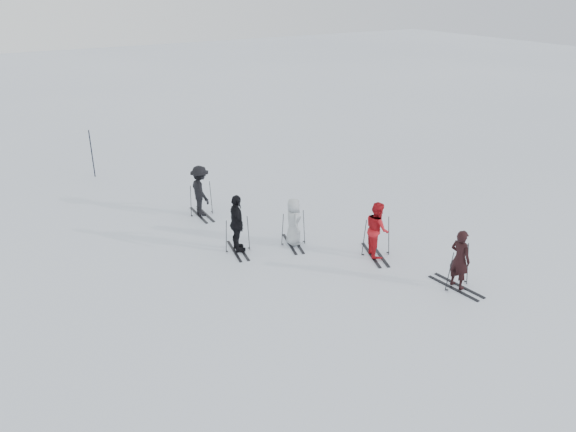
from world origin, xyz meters
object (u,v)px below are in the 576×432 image
object	(u,v)px
skier_red	(377,230)
skier_grey	(293,222)
skier_uphill_left	(237,224)
skier_uphill_far	(201,191)
skier_near_dark	(460,260)
piste_marker	(92,154)

from	to	relation	value
skier_red	skier_grey	bearing A→B (deg)	62.58
skier_uphill_left	skier_uphill_far	world-z (taller)	skier_uphill_left
skier_red	skier_near_dark	bearing A→B (deg)	-145.18
skier_near_dark	skier_uphill_left	world-z (taller)	skier_uphill_left
skier_uphill_left	skier_uphill_far	bearing A→B (deg)	7.82
skier_near_dark	skier_grey	bearing A→B (deg)	22.62
skier_red	skier_uphill_left	size ratio (longest dim) A/B	0.94
skier_near_dark	piste_marker	xyz separation A→B (m)	(-6.46, 15.03, 0.17)
skier_grey	skier_red	bearing A→B (deg)	-122.23
skier_near_dark	skier_uphill_far	distance (m)	9.53
skier_grey	skier_uphill_far	distance (m)	4.16
skier_uphill_left	piste_marker	size ratio (longest dim) A/B	0.90
skier_grey	piste_marker	distance (m)	11.01
skier_red	skier_grey	size ratio (longest dim) A/B	1.12
piste_marker	skier_uphill_far	bearing A→B (deg)	-70.02
skier_near_dark	skier_grey	xyz separation A→B (m)	(-2.51, 4.76, -0.09)
skier_grey	skier_uphill_left	size ratio (longest dim) A/B	0.84
skier_near_dark	piste_marker	distance (m)	16.36
skier_grey	skier_uphill_far	xyz separation A→B (m)	(-1.61, 3.84, 0.14)
skier_uphill_left	skier_uphill_far	xyz separation A→B (m)	(0.18, 3.35, -0.01)
piste_marker	skier_grey	bearing A→B (deg)	-68.97
skier_red	skier_uphill_far	distance (m)	6.78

